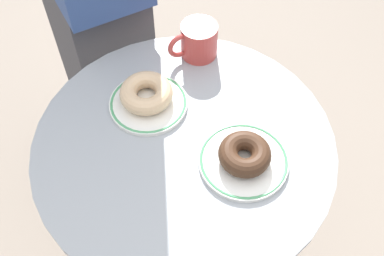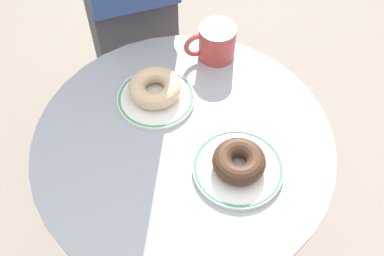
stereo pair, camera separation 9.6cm
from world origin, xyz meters
The scene contains 6 objects.
cafe_table centered at (0.00, 0.00, 0.50)m, with size 0.66×0.66×0.78m.
plate_left centered at (-0.13, 0.02, 0.78)m, with size 0.18×0.18×0.01m.
plate_right centered at (0.13, 0.05, 0.78)m, with size 0.19×0.19×0.01m.
donut_glazed centered at (-0.14, 0.02, 0.81)m, with size 0.12×0.12×0.04m, color #E0B789.
donut_chocolate centered at (0.13, 0.05, 0.81)m, with size 0.11×0.11×0.04m, color #422819.
coffee_mug centered at (-0.16, 0.22, 0.82)m, with size 0.09×0.13×0.09m.
Camera 2 is at (0.45, -0.32, 1.59)m, focal length 42.20 mm.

